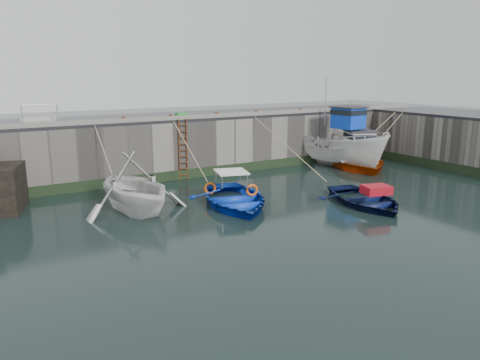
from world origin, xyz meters
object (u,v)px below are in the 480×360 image
boat_near_navy (365,204)px  boat_far_orange (355,159)px  bollard_b (171,117)px  boat_near_white (135,210)px  bollard_c (217,115)px  bollard_e (301,110)px  boat_near_blue (234,205)px  fish_crate (182,116)px  ladder (183,150)px  boat_far_white (339,148)px  bollard_d (256,113)px  bollard_a (123,119)px

boat_near_navy → boat_far_orange: 8.52m
boat_near_navy → bollard_b: size_ratio=16.56×
boat_near_white → bollard_c: 8.52m
boat_near_navy → boat_near_white: bearing=168.8°
bollard_c → bollard_e: same height
boat_near_blue → boat_far_orange: (10.53, 3.59, 0.43)m
fish_crate → bollard_b: fish_crate is taller
boat_near_navy → fish_crate: bearing=130.7°
bollard_c → bollard_e: bearing=0.0°
ladder → boat_far_white: bearing=-9.2°
boat_far_white → bollard_d: 5.55m
boat_far_orange → bollard_e: boat_far_orange is taller
boat_near_white → boat_far_white: boat_far_white is taller
boat_far_orange → bollard_a: boat_far_orange is taller
boat_near_blue → bollard_a: 7.43m
ladder → boat_near_white: ladder is taller
boat_far_white → fish_crate: (-9.35, 2.08, 2.18)m
boat_far_white → fish_crate: 9.83m
fish_crate → bollard_e: bearing=-4.3°
boat_near_navy → bollard_d: bollard_d is taller
bollard_a → bollard_e: bearing=0.0°
boat_far_orange → bollard_b: (-10.83, 2.46, 2.87)m
boat_near_white → bollard_d: bollard_d is taller
boat_near_white → bollard_a: 5.80m
ladder → boat_far_orange: size_ratio=0.41×
boat_far_orange → bollard_a: (-13.33, 2.46, 2.87)m
boat_far_white → bollard_a: size_ratio=25.97×
boat_far_white → boat_far_orange: bearing=-44.4°
bollard_a → bollard_e: 11.00m
fish_crate → ladder: bearing=-113.2°
bollard_a → bollard_c: 5.20m
boat_far_orange → fish_crate: 10.86m
bollard_b → bollard_e: (8.50, 0.00, 0.00)m
boat_far_white → bollard_c: (-7.35, 1.88, 2.17)m
boat_near_white → boat_far_white: 14.01m
boat_far_orange → bollard_c: (-8.13, 2.46, 2.87)m
bollard_b → bollard_e: same height
boat_near_blue → bollard_b: (-0.30, 6.04, 3.30)m
fish_crate → boat_far_orange: bearing=-17.6°
boat_near_blue → bollard_b: bollard_b is taller
boat_near_blue → bollard_a: bollard_a is taller
boat_far_orange → bollard_e: (-2.33, 2.46, 2.87)m
boat_near_navy → bollard_a: bollard_a is taller
bollard_b → boat_near_white: bearing=-128.2°
boat_near_white → bollard_d: (8.94, 4.63, 3.30)m
bollard_d → bollard_c: bearing=180.0°
bollard_b → bollard_a: bearing=180.0°
boat_near_white → bollard_a: bollard_a is taller
bollard_a → bollard_d: bearing=0.0°
bollard_c → bollard_d: (2.60, 0.00, 0.00)m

